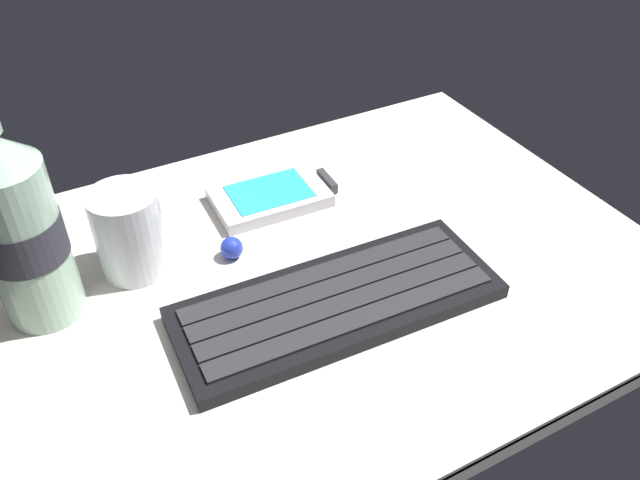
# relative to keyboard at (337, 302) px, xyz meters

# --- Properties ---
(ground_plane) EXTENTS (0.64, 0.48, 0.03)m
(ground_plane) POSITION_rel_keyboard_xyz_m (0.01, 0.06, -0.02)
(ground_plane) COLOR beige
(keyboard) EXTENTS (0.29, 0.12, 0.02)m
(keyboard) POSITION_rel_keyboard_xyz_m (0.00, 0.00, 0.00)
(keyboard) COLOR black
(keyboard) RESTS_ON ground_plane
(handheld_device) EXTENTS (0.13, 0.08, 0.02)m
(handheld_device) POSITION_rel_keyboard_xyz_m (0.02, 0.17, -0.00)
(handheld_device) COLOR silver
(handheld_device) RESTS_ON ground_plane
(juice_cup) EXTENTS (0.06, 0.06, 0.09)m
(juice_cup) POSITION_rel_keyboard_xyz_m (-0.14, 0.14, 0.03)
(juice_cup) COLOR silver
(juice_cup) RESTS_ON ground_plane
(water_bottle) EXTENTS (0.07, 0.07, 0.21)m
(water_bottle) POSITION_rel_keyboard_xyz_m (-0.23, 0.12, 0.08)
(water_bottle) COLOR #9EC1A8
(water_bottle) RESTS_ON ground_plane
(trackball_mouse) EXTENTS (0.02, 0.02, 0.02)m
(trackball_mouse) POSITION_rel_keyboard_xyz_m (-0.06, 0.11, 0.00)
(trackball_mouse) COLOR #2338B2
(trackball_mouse) RESTS_ON ground_plane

